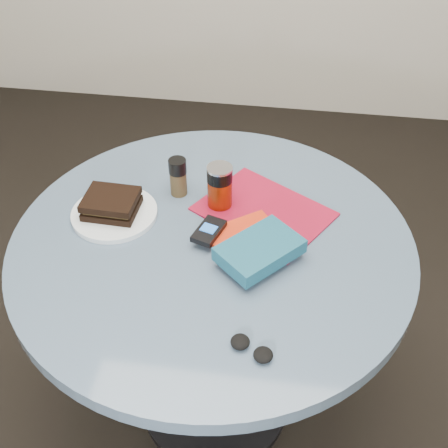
# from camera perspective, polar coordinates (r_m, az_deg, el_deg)

# --- Properties ---
(ground) EXTENTS (4.00, 4.00, 0.00)m
(ground) POSITION_cam_1_polar(r_m,az_deg,el_deg) (1.98, -0.90, -17.62)
(ground) COLOR black
(ground) RESTS_ON ground
(table) EXTENTS (1.00, 1.00, 0.75)m
(table) POSITION_cam_1_polar(r_m,az_deg,el_deg) (1.51, -1.14, -6.00)
(table) COLOR black
(table) RESTS_ON ground
(plate) EXTENTS (0.27, 0.27, 0.01)m
(plate) POSITION_cam_1_polar(r_m,az_deg,el_deg) (1.48, -11.07, 1.05)
(plate) COLOR white
(plate) RESTS_ON table
(sandwich) EXTENTS (0.14, 0.12, 0.05)m
(sandwich) POSITION_cam_1_polar(r_m,az_deg,el_deg) (1.46, -11.38, 2.04)
(sandwich) COLOR black
(sandwich) RESTS_ON plate
(soda_can) EXTENTS (0.07, 0.07, 0.12)m
(soda_can) POSITION_cam_1_polar(r_m,az_deg,el_deg) (1.45, -0.44, 3.79)
(soda_can) COLOR maroon
(soda_can) RESTS_ON table
(pepper_grinder) EXTENTS (0.06, 0.06, 0.11)m
(pepper_grinder) POSITION_cam_1_polar(r_m,az_deg,el_deg) (1.50, -4.69, 4.82)
(pepper_grinder) COLOR #3D301A
(pepper_grinder) RESTS_ON table
(magazine) EXTENTS (0.40, 0.37, 0.01)m
(magazine) POSITION_cam_1_polar(r_m,az_deg,el_deg) (1.47, 4.06, 1.27)
(magazine) COLOR maroon
(magazine) RESTS_ON table
(red_book) EXTENTS (0.20, 0.19, 0.01)m
(red_book) POSITION_cam_1_polar(r_m,az_deg,el_deg) (1.38, 2.02, -1.14)
(red_book) COLOR red
(red_book) RESTS_ON magazine
(novel) EXTENTS (0.22, 0.22, 0.04)m
(novel) POSITION_cam_1_polar(r_m,az_deg,el_deg) (1.31, 3.65, -2.66)
(novel) COLOR navy
(novel) RESTS_ON red_book
(mp3_player) EXTENTS (0.08, 0.11, 0.02)m
(mp3_player) POSITION_cam_1_polar(r_m,az_deg,el_deg) (1.37, -1.55, -0.71)
(mp3_player) COLOR black
(mp3_player) RESTS_ON red_book
(headphones) EXTENTS (0.10, 0.08, 0.02)m
(headphones) POSITION_cam_1_polar(r_m,az_deg,el_deg) (1.16, 2.81, -12.50)
(headphones) COLOR black
(headphones) RESTS_ON table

